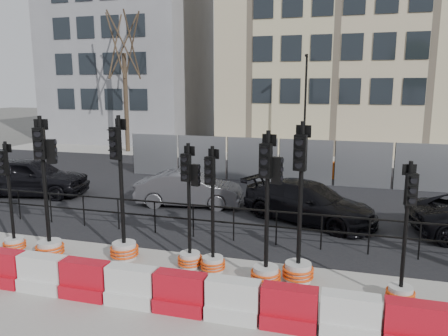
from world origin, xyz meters
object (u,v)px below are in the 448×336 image
(traffic_signal_a, at_px, (13,229))
(traffic_signal_h, at_px, (402,275))
(car_a, at_px, (30,177))
(car_c, at_px, (308,202))
(traffic_signal_d, at_px, (190,239))

(traffic_signal_a, relative_size, traffic_signal_h, 1.01)
(traffic_signal_a, relative_size, car_a, 0.62)
(car_a, distance_m, car_c, 10.92)
(traffic_signal_h, bearing_deg, car_a, 143.24)
(car_c, bearing_deg, traffic_signal_a, 148.26)
(traffic_signal_h, height_order, car_c, traffic_signal_h)
(car_a, xyz_separation_m, car_c, (10.91, -0.34, -0.13))
(traffic_signal_a, xyz_separation_m, car_a, (-3.68, 5.09, 0.16))
(car_a, bearing_deg, traffic_signal_h, -121.99)
(traffic_signal_a, bearing_deg, car_c, 35.76)
(traffic_signal_a, relative_size, car_c, 0.61)
(traffic_signal_a, height_order, traffic_signal_d, traffic_signal_d)
(traffic_signal_a, bearing_deg, traffic_signal_d, 6.16)
(traffic_signal_d, height_order, traffic_signal_h, traffic_signal_d)
(car_c, bearing_deg, car_a, 113.19)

